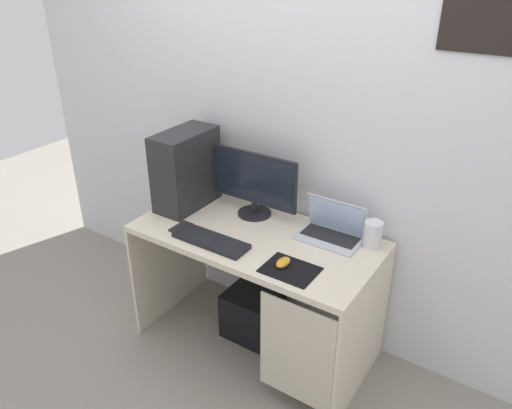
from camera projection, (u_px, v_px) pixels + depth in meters
ground_plane at (256, 342)px, 3.02m from camera, size 8.00×8.00×0.00m
wall_back at (294, 119)px, 2.70m from camera, size 4.00×0.05×2.60m
desk at (257, 261)px, 2.73m from camera, size 1.33×0.66×0.76m
pc_tower at (186, 169)px, 2.89m from camera, size 0.21×0.40×0.46m
monitor at (254, 183)px, 2.78m from camera, size 0.55×0.19×0.38m
laptop at (332, 230)px, 2.63m from camera, size 0.34×0.21×0.20m
speaker at (373, 234)px, 2.54m from camera, size 0.10×0.10×0.14m
keyboard at (211, 241)px, 2.60m from camera, size 0.42×0.14×0.02m
mousepad at (290, 270)px, 2.38m from camera, size 0.26×0.20×0.00m
mouse_left at (283, 262)px, 2.40m from camera, size 0.06×0.10×0.03m
cell_phone at (181, 227)px, 2.73m from camera, size 0.07×0.13×0.01m
subwoofer at (253, 312)px, 3.04m from camera, size 0.30×0.30×0.30m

